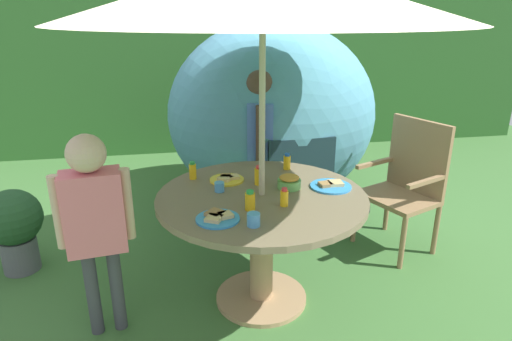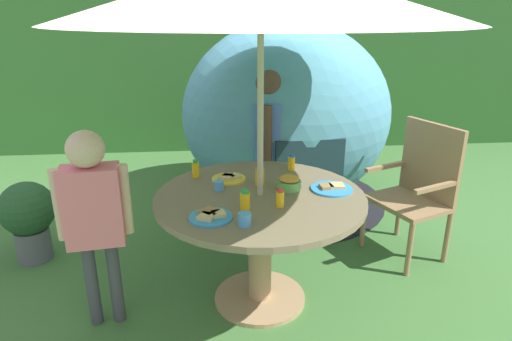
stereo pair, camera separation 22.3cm
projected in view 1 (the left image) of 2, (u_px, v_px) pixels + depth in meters
The scene contains 19 objects.
ground_plane at pixel (261, 300), 2.91m from camera, with size 10.00×10.00×0.02m, color #3D6B33.
hedge_backdrop at pixel (211, 74), 6.02m from camera, with size 9.00×0.70×1.97m, color #285623.
garden_table at pixel (262, 220), 2.71m from camera, with size 1.28×1.28×0.75m.
wooden_chair at pixel (407, 180), 3.41m from camera, with size 0.60×0.65×1.03m.
dome_tent at pixel (271, 115), 4.20m from camera, with size 2.12×2.12×1.74m.
potted_plant at pixel (14, 225), 3.12m from camera, with size 0.40×0.40×0.62m.
child_in_blue_shirt at pixel (260, 133), 3.50m from camera, with size 0.26×0.46×1.38m.
child_in_pink_shirt at pixel (94, 212), 2.37m from camera, with size 0.41×0.21×1.21m.
snack_bowl at pixel (289, 182), 2.74m from camera, with size 0.15×0.15×0.09m.
plate_back_edge at pixel (227, 179), 2.87m from camera, with size 0.22×0.22×0.03m.
plate_near_left at pixel (218, 218), 2.33m from camera, with size 0.24×0.24×0.03m.
plate_far_left at pixel (331, 186), 2.76m from camera, with size 0.26×0.26×0.03m.
juice_bottle_near_right at pixel (259, 176), 2.79m from camera, with size 0.06×0.06×0.12m.
juice_bottle_far_right at pixel (284, 198), 2.49m from camera, with size 0.05×0.05×0.11m.
juice_bottle_center_front at pixel (193, 171), 2.89m from camera, with size 0.05×0.05×0.12m.
juice_bottle_center_back at pixel (287, 162), 3.07m from camera, with size 0.05×0.05×0.12m.
juice_bottle_mid_left at pixel (250, 201), 2.43m from camera, with size 0.06×0.06×0.12m.
cup_near at pixel (254, 220), 2.25m from camera, with size 0.07×0.07×0.07m, color #4C99D8.
cup_far at pixel (219, 187), 2.69m from camera, with size 0.06×0.06×0.06m, color #4C99D8.
Camera 1 is at (-0.46, -2.40, 1.79)m, focal length 30.83 mm.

